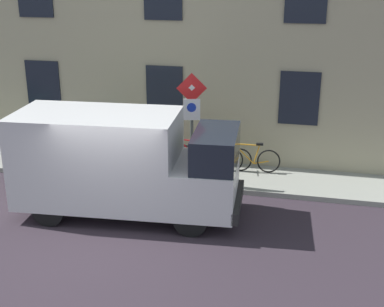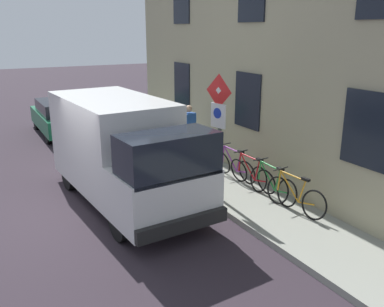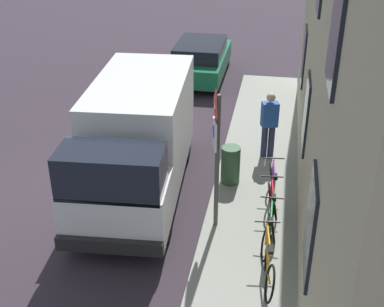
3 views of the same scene
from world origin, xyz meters
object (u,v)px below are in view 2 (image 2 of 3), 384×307
at_px(sign_post_stacked, 219,120).
at_px(bicycle_red, 252,174).
at_px(bicycle_orange, 295,195).
at_px(bicycle_purple, 234,166).
at_px(bicycle_green, 272,184).
at_px(pedestrian, 189,130).
at_px(parked_hatchback, 61,116).
at_px(litter_bin, 188,161).
at_px(delivery_van, 123,150).

height_order(sign_post_stacked, bicycle_red, sign_post_stacked).
bearing_deg(bicycle_orange, bicycle_purple, -7.01).
height_order(bicycle_green, pedestrian, pedestrian).
distance_m(parked_hatchback, bicycle_green, 10.08).
height_order(bicycle_green, litter_bin, litter_bin).
bearing_deg(bicycle_green, parked_hatchback, 16.17).
height_order(sign_post_stacked, bicycle_orange, sign_post_stacked).
bearing_deg(sign_post_stacked, bicycle_purple, 40.43).
bearing_deg(bicycle_orange, parked_hatchback, 8.59).
height_order(bicycle_red, pedestrian, pedestrian).
relative_size(bicycle_red, bicycle_purple, 1.00).
distance_m(bicycle_red, bicycle_purple, 0.81).
xyz_separation_m(parked_hatchback, bicycle_red, (2.92, -8.84, -0.22)).
relative_size(sign_post_stacked, bicycle_green, 1.68).
relative_size(delivery_van, bicycle_purple, 3.18).
distance_m(sign_post_stacked, parked_hatchback, 9.28).
height_order(bicycle_orange, litter_bin, litter_bin).
bearing_deg(parked_hatchback, delivery_van, 178.71).
distance_m(delivery_van, pedestrian, 3.45).
bearing_deg(litter_bin, bicycle_green, -66.76).
xyz_separation_m(sign_post_stacked, bicycle_green, (1.15, -0.63, -1.57)).
distance_m(sign_post_stacked, pedestrian, 3.46).
bearing_deg(litter_bin, bicycle_purple, -36.63).
relative_size(sign_post_stacked, bicycle_purple, 1.68).
distance_m(parked_hatchback, bicycle_red, 9.31).
relative_size(delivery_van, bicycle_green, 3.19).
bearing_deg(pedestrian, litter_bin, 134.54).
bearing_deg(delivery_van, litter_bin, 99.59).
relative_size(sign_post_stacked, bicycle_orange, 1.68).
bearing_deg(pedestrian, parked_hatchback, 7.88).
relative_size(bicycle_green, bicycle_purple, 1.00).
bearing_deg(bicycle_orange, delivery_van, 42.01).
height_order(delivery_van, bicycle_orange, delivery_van).
relative_size(parked_hatchback, bicycle_green, 2.34).
distance_m(delivery_van, parked_hatchback, 7.80).
distance_m(bicycle_orange, bicycle_red, 1.61).
xyz_separation_m(pedestrian, litter_bin, (-0.79, -1.44, -0.48)).
height_order(sign_post_stacked, bicycle_green, sign_post_stacked).
height_order(delivery_van, pedestrian, delivery_van).
relative_size(sign_post_stacked, litter_bin, 3.20).
distance_m(bicycle_red, pedestrian, 3.06).
distance_m(bicycle_red, litter_bin, 1.86).
relative_size(pedestrian, litter_bin, 1.91).
bearing_deg(bicycle_red, litter_bin, 27.99).
distance_m(bicycle_green, bicycle_red, 0.81).
xyz_separation_m(bicycle_red, litter_bin, (-1.02, 1.56, 0.08)).
relative_size(parked_hatchback, bicycle_red, 2.33).
height_order(bicycle_orange, bicycle_red, same).
bearing_deg(bicycle_purple, bicycle_orange, 175.04).
relative_size(parked_hatchback, bicycle_purple, 2.33).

